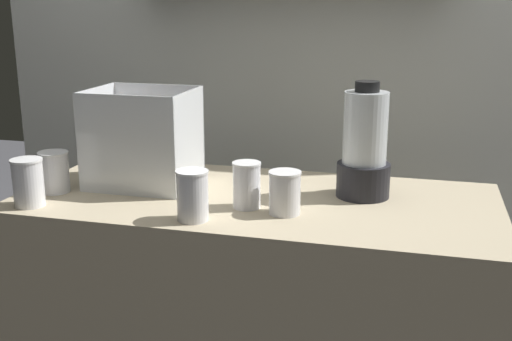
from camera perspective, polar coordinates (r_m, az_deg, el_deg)
The scene contains 9 objects.
counter at distance 2.04m, azimuth 0.00°, elevation -14.52°, with size 1.40×0.64×0.90m, color tan.
back_wall_unit at distance 2.53m, azimuth 4.41°, elevation 10.62°, with size 2.60×0.24×2.50m.
carrot_display_bin at distance 1.99m, azimuth -10.00°, elevation 1.37°, with size 0.31×0.25×0.30m.
blender_pitcher at distance 1.85m, azimuth 9.77°, elevation 1.92°, with size 0.16×0.16×0.34m.
juice_cup_beet_far_left at distance 1.99m, azimuth -17.75°, elevation -0.29°, with size 0.09×0.09×0.12m.
juice_cup_carrot_left at distance 1.87m, azimuth -19.86°, elevation -1.30°, with size 0.09×0.09×0.14m.
juice_cup_mango_middle at distance 1.66m, azimuth -5.74°, elevation -2.52°, with size 0.09×0.09×0.13m.
juice_cup_mango_right at distance 1.75m, azimuth -0.89°, elevation -1.60°, with size 0.08×0.08×0.13m.
juice_cup_orange_far_right at distance 1.70m, azimuth 2.61°, elevation -2.27°, with size 0.09×0.09×0.12m.
Camera 1 is at (0.45, -1.71, 1.46)m, focal length 44.28 mm.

